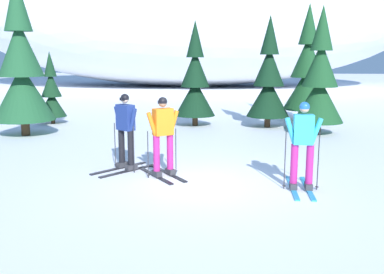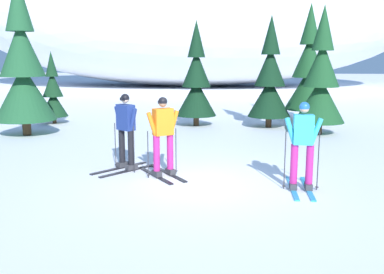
{
  "view_description": "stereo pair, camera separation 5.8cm",
  "coord_description": "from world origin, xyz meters",
  "px_view_note": "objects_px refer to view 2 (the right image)",
  "views": [
    {
      "loc": [
        0.69,
        -9.11,
        2.75
      ],
      "look_at": [
        -0.22,
        0.46,
        0.95
      ],
      "focal_mm": 40.89,
      "sensor_mm": 36.0,
      "label": 1
    },
    {
      "loc": [
        0.75,
        -9.11,
        2.75
      ],
      "look_at": [
        -0.22,
        0.46,
        0.95
      ],
      "focal_mm": 40.89,
      "sensor_mm": 36.0,
      "label": 2
    }
  ],
  "objects_px": {
    "pine_tree_left": "(23,70)",
    "pine_tree_right": "(321,81)",
    "skier_cyan_jacket": "(303,145)",
    "pine_tree_center_left": "(196,82)",
    "pine_tree_center_right": "(270,81)",
    "skier_navy_jacket": "(126,129)",
    "pine_tree_far_right": "(308,73)",
    "skier_orange_jacket": "(163,135)",
    "pine_tree_far_left": "(53,94)"
  },
  "relations": [
    {
      "from": "skier_cyan_jacket",
      "to": "pine_tree_center_left",
      "type": "bearing_deg",
      "value": 109.67
    },
    {
      "from": "pine_tree_far_left",
      "to": "pine_tree_left",
      "type": "relative_size",
      "value": 0.54
    },
    {
      "from": "pine_tree_left",
      "to": "pine_tree_right",
      "type": "height_order",
      "value": "pine_tree_left"
    },
    {
      "from": "pine_tree_left",
      "to": "pine_tree_center_left",
      "type": "distance_m",
      "value": 6.33
    },
    {
      "from": "skier_cyan_jacket",
      "to": "pine_tree_center_right",
      "type": "height_order",
      "value": "pine_tree_center_right"
    },
    {
      "from": "skier_orange_jacket",
      "to": "pine_tree_left",
      "type": "bearing_deg",
      "value": 140.0
    },
    {
      "from": "pine_tree_far_right",
      "to": "pine_tree_right",
      "type": "bearing_deg",
      "value": -91.35
    },
    {
      "from": "pine_tree_right",
      "to": "pine_tree_center_right",
      "type": "bearing_deg",
      "value": 139.64
    },
    {
      "from": "skier_cyan_jacket",
      "to": "pine_tree_far_right",
      "type": "bearing_deg",
      "value": 80.78
    },
    {
      "from": "skier_navy_jacket",
      "to": "pine_tree_left",
      "type": "distance_m",
      "value": 6.38
    },
    {
      "from": "pine_tree_far_left",
      "to": "pine_tree_far_right",
      "type": "bearing_deg",
      "value": 9.85
    },
    {
      "from": "skier_cyan_jacket",
      "to": "pine_tree_center_left",
      "type": "height_order",
      "value": "pine_tree_center_left"
    },
    {
      "from": "pine_tree_far_right",
      "to": "pine_tree_center_right",
      "type": "bearing_deg",
      "value": -132.2
    },
    {
      "from": "skier_cyan_jacket",
      "to": "pine_tree_left",
      "type": "distance_m",
      "value": 10.31
    },
    {
      "from": "pine_tree_right",
      "to": "skier_cyan_jacket",
      "type": "bearing_deg",
      "value": -102.99
    },
    {
      "from": "skier_cyan_jacket",
      "to": "pine_tree_far_right",
      "type": "relative_size",
      "value": 0.38
    },
    {
      "from": "skier_orange_jacket",
      "to": "pine_tree_center_left",
      "type": "distance_m",
      "value": 7.46
    },
    {
      "from": "skier_orange_jacket",
      "to": "pine_tree_center_left",
      "type": "relative_size",
      "value": 0.45
    },
    {
      "from": "skier_cyan_jacket",
      "to": "pine_tree_center_left",
      "type": "relative_size",
      "value": 0.45
    },
    {
      "from": "pine_tree_center_right",
      "to": "pine_tree_center_left",
      "type": "bearing_deg",
      "value": 177.92
    },
    {
      "from": "pine_tree_center_right",
      "to": "skier_navy_jacket",
      "type": "bearing_deg",
      "value": -119.78
    },
    {
      "from": "pine_tree_far_left",
      "to": "pine_tree_center_left",
      "type": "bearing_deg",
      "value": 0.07
    },
    {
      "from": "skier_orange_jacket",
      "to": "pine_tree_left",
      "type": "xyz_separation_m",
      "value": [
        -5.62,
        4.72,
        1.29
      ]
    },
    {
      "from": "pine_tree_far_left",
      "to": "pine_tree_left",
      "type": "xyz_separation_m",
      "value": [
        0.15,
        -2.7,
        1.04
      ]
    },
    {
      "from": "pine_tree_left",
      "to": "pine_tree_center_right",
      "type": "relative_size",
      "value": 1.27
    },
    {
      "from": "skier_orange_jacket",
      "to": "pine_tree_far_right",
      "type": "height_order",
      "value": "pine_tree_far_right"
    },
    {
      "from": "skier_navy_jacket",
      "to": "pine_tree_center_left",
      "type": "distance_m",
      "value": 7.04
    },
    {
      "from": "skier_navy_jacket",
      "to": "pine_tree_far_left",
      "type": "bearing_deg",
      "value": 124.63
    },
    {
      "from": "pine_tree_center_right",
      "to": "pine_tree_right",
      "type": "xyz_separation_m",
      "value": [
        1.65,
        -1.4,
        0.08
      ]
    },
    {
      "from": "pine_tree_far_left",
      "to": "pine_tree_right",
      "type": "distance_m",
      "value": 10.45
    },
    {
      "from": "skier_navy_jacket",
      "to": "pine_tree_right",
      "type": "bearing_deg",
      "value": 44.32
    },
    {
      "from": "pine_tree_center_right",
      "to": "pine_tree_right",
      "type": "bearing_deg",
      "value": -40.36
    },
    {
      "from": "skier_navy_jacket",
      "to": "pine_tree_far_right",
      "type": "xyz_separation_m",
      "value": [
        5.63,
        8.72,
        1.05
      ]
    },
    {
      "from": "pine_tree_left",
      "to": "pine_tree_far_right",
      "type": "height_order",
      "value": "pine_tree_left"
    },
    {
      "from": "pine_tree_far_left",
      "to": "pine_tree_right",
      "type": "height_order",
      "value": "pine_tree_right"
    },
    {
      "from": "pine_tree_left",
      "to": "pine_tree_right",
      "type": "xyz_separation_m",
      "value": [
        10.17,
        1.21,
        -0.4
      ]
    },
    {
      "from": "pine_tree_center_left",
      "to": "pine_tree_far_right",
      "type": "distance_m",
      "value": 4.91
    },
    {
      "from": "pine_tree_far_right",
      "to": "skier_cyan_jacket",
      "type": "bearing_deg",
      "value": -99.22
    },
    {
      "from": "skier_navy_jacket",
      "to": "pine_tree_center_right",
      "type": "distance_m",
      "value": 7.89
    },
    {
      "from": "skier_orange_jacket",
      "to": "pine_tree_far_left",
      "type": "bearing_deg",
      "value": 127.89
    },
    {
      "from": "pine_tree_left",
      "to": "pine_tree_far_right",
      "type": "bearing_deg",
      "value": 23.74
    },
    {
      "from": "pine_tree_far_left",
      "to": "pine_tree_far_right",
      "type": "height_order",
      "value": "pine_tree_far_right"
    },
    {
      "from": "pine_tree_left",
      "to": "pine_tree_center_left",
      "type": "bearing_deg",
      "value": 25.43
    },
    {
      "from": "pine_tree_center_left",
      "to": "pine_tree_far_left",
      "type": "bearing_deg",
      "value": -179.93
    },
    {
      "from": "pine_tree_center_left",
      "to": "skier_orange_jacket",
      "type": "bearing_deg",
      "value": -90.57
    },
    {
      "from": "pine_tree_far_right",
      "to": "skier_navy_jacket",
      "type": "bearing_deg",
      "value": -122.83
    },
    {
      "from": "skier_navy_jacket",
      "to": "pine_tree_right",
      "type": "height_order",
      "value": "pine_tree_right"
    },
    {
      "from": "pine_tree_left",
      "to": "pine_tree_far_right",
      "type": "distance_m",
      "value": 11.2
    },
    {
      "from": "skier_cyan_jacket",
      "to": "pine_tree_center_right",
      "type": "xyz_separation_m",
      "value": [
        -0.1,
        8.1,
        0.82
      ]
    },
    {
      "from": "skier_orange_jacket",
      "to": "pine_tree_center_right",
      "type": "xyz_separation_m",
      "value": [
        2.9,
        7.32,
        0.8
      ]
    }
  ]
}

